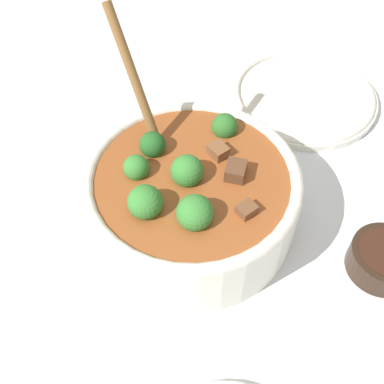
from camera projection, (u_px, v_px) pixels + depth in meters
ground_plane at (192, 221)px, 0.67m from camera, size 4.00×4.00×0.00m
stew_bowl at (191, 195)px, 0.62m from camera, size 0.27×0.27×0.26m
condiment_bowl at (384, 259)px, 0.60m from camera, size 0.09×0.09×0.04m
empty_plate at (303, 95)px, 0.82m from camera, size 0.25×0.25×0.02m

